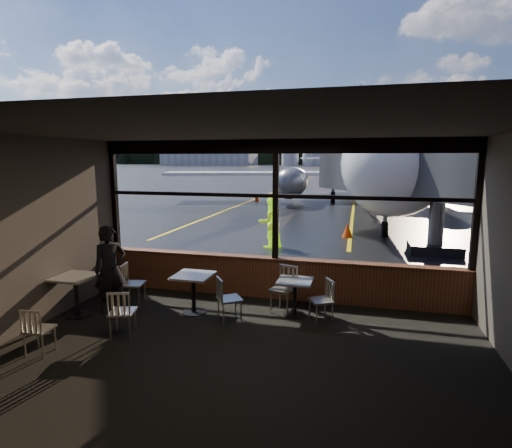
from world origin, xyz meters
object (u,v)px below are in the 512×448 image
at_px(cafe_table_mid, 194,294).
at_px(chair_mid_s, 123,312).
at_px(chair_left_s, 39,330).
at_px(passenger, 110,269).
at_px(chair_near_w, 230,299).
at_px(chair_near_n, 284,290).
at_px(chair_near_e, 321,301).
at_px(airliner, 369,125).
at_px(ground_crew, 270,222).
at_px(cafe_table_left, 77,296).
at_px(chair_mid_w, 134,284).
at_px(cafe_table_near, 295,298).
at_px(jet_bridge, 418,175).
at_px(cone_nose, 347,230).
at_px(cone_wing, 257,197).

xyz_separation_m(cafe_table_mid, chair_mid_s, (-0.78, -1.30, 0.03)).
xyz_separation_m(chair_left_s, passenger, (0.06, 1.86, 0.49)).
height_order(chair_near_w, chair_near_n, chair_near_n).
bearing_deg(chair_left_s, chair_near_e, 23.15).
bearing_deg(airliner, chair_mid_s, -104.05).
bearing_deg(chair_near_w, airliner, 137.65).
bearing_deg(chair_near_n, cafe_table_mid, 33.79).
bearing_deg(ground_crew, cafe_table_left, 34.62).
bearing_deg(chair_mid_w, chair_left_s, -16.29).
bearing_deg(cafe_table_mid, cafe_table_near, 10.51).
xyz_separation_m(airliner, chair_near_e, (-1.16, -20.86, -4.88)).
distance_m(cafe_table_near, cafe_table_left, 4.32).
bearing_deg(jet_bridge, chair_mid_w, -134.11).
bearing_deg(cafe_table_left, cafe_table_mid, 17.80).
xyz_separation_m(cone_nose, cone_wing, (-6.90, 12.64, -0.00)).
relative_size(jet_bridge, chair_left_s, 14.85).
bearing_deg(chair_mid_w, chair_mid_s, 15.16).
bearing_deg(cafe_table_mid, chair_near_e, 4.42).
distance_m(cafe_table_mid, chair_mid_s, 1.52).
bearing_deg(cafe_table_left, airliner, 74.88).
relative_size(chair_near_w, chair_mid_s, 1.01).
relative_size(jet_bridge, chair_mid_s, 13.48).
bearing_deg(passenger, chair_mid_w, 11.52).
relative_size(cafe_table_near, chair_mid_s, 0.84).
bearing_deg(chair_near_n, chair_left_s, 55.76).
height_order(cafe_table_mid, cone_nose, cafe_table_mid).
bearing_deg(chair_near_w, passenger, -122.80).
relative_size(passenger, ground_crew, 1.00).
bearing_deg(chair_near_w, jet_bridge, 114.53).
relative_size(cafe_table_left, ground_crew, 0.46).
bearing_deg(cafe_table_near, ground_crew, 106.68).
height_order(chair_left_s, cone_nose, chair_left_s).
distance_m(cafe_table_left, ground_crew, 7.48).
distance_m(chair_mid_w, cone_nose, 9.72).
bearing_deg(cafe_table_mid, chair_mid_s, -121.04).
height_order(cafe_table_left, chair_near_e, chair_near_e).
distance_m(cone_nose, cone_wing, 14.40).
xyz_separation_m(chair_mid_s, passenger, (-0.88, 0.98, 0.45)).
height_order(jet_bridge, cafe_table_mid, jet_bridge).
bearing_deg(cafe_table_mid, cafe_table_left, -162.20).
height_order(jet_bridge, chair_near_w, jet_bridge).
bearing_deg(cone_nose, cafe_table_mid, -107.41).
bearing_deg(jet_bridge, cone_wing, 121.74).
bearing_deg(chair_left_s, cafe_table_left, 101.58).
height_order(chair_mid_s, ground_crew, ground_crew).
xyz_separation_m(cafe_table_mid, chair_near_w, (0.84, -0.23, 0.04)).
xyz_separation_m(chair_mid_s, cone_nose, (3.57, 10.19, -0.15)).
xyz_separation_m(airliner, chair_near_n, (-1.94, -20.57, -4.82)).
relative_size(cafe_table_left, chair_mid_s, 0.94).
bearing_deg(chair_mid_s, airliner, 62.80).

